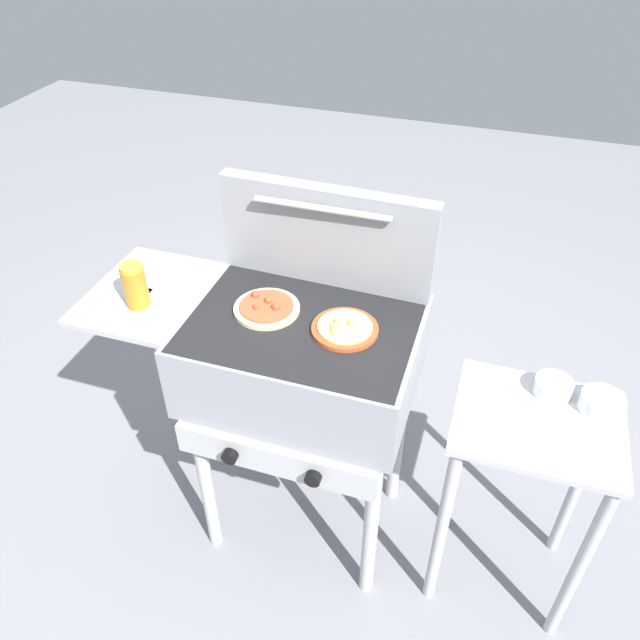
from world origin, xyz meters
The scene contains 9 objects.
ground_plane centered at (0.00, 0.00, 0.00)m, with size 8.00×8.00×0.00m, color gray.
grill centered at (-0.01, 0.00, 0.76)m, with size 0.96×0.53×0.90m.
grill_lid_open centered at (0.00, 0.21, 1.05)m, with size 0.63×0.09×0.30m.
pizza_pepperoni centered at (-0.11, 0.02, 0.91)m, with size 0.19×0.19×0.03m.
pizza_cheese centered at (0.12, 0.00, 0.91)m, with size 0.18×0.18×0.04m.
sauce_jar centered at (-0.47, -0.07, 0.97)m, with size 0.07×0.07×0.13m.
prep_table centered at (0.66, 0.00, 0.53)m, with size 0.44×0.36×0.73m.
topping_bowl_near centered at (0.69, 0.11, 0.75)m, with size 0.10×0.10×0.04m.
topping_bowl_far centered at (0.81, 0.09, 0.75)m, with size 0.12×0.12×0.04m.
Camera 1 is at (0.45, -1.24, 1.95)m, focal length 34.68 mm.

